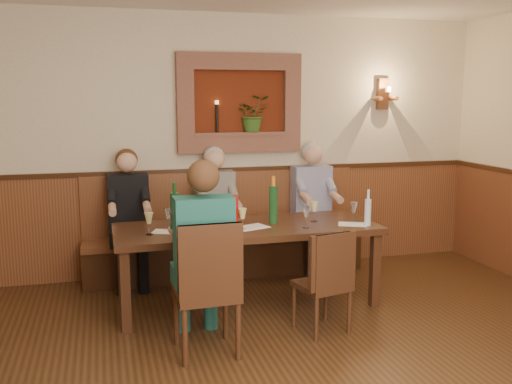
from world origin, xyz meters
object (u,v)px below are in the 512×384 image
at_px(bench, 226,245).
at_px(person_bench_right, 314,218).
at_px(dining_table, 247,233).
at_px(person_bench_left, 130,230).
at_px(person_bench_mid, 217,225).
at_px(chair_near_left, 207,315).
at_px(spittoon_bucket, 225,212).
at_px(person_chair_front, 202,269).
at_px(chair_near_right, 323,302).
at_px(wine_bottle_green_b, 175,210).
at_px(water_bottle, 368,211).
at_px(wine_bottle_green_a, 273,203).

bearing_deg(bench, person_bench_right, -6.19).
bearing_deg(dining_table, person_bench_left, 140.54).
distance_m(dining_table, person_bench_mid, 0.85).
distance_m(chair_near_left, spittoon_bucket, 1.17).
distance_m(person_bench_left, person_chair_front, 1.68).
xyz_separation_m(chair_near_left, person_bench_right, (1.53, 1.77, 0.29)).
bearing_deg(person_bench_mid, person_bench_left, 179.99).
bearing_deg(dining_table, chair_near_right, -60.16).
relative_size(chair_near_left, person_bench_mid, 0.74).
distance_m(chair_near_left, wine_bottle_green_b, 1.17).
bearing_deg(person_bench_left, person_bench_mid, -0.01).
distance_m(person_bench_mid, person_bench_right, 1.09).
bearing_deg(wine_bottle_green_b, water_bottle, -10.96).
relative_size(person_bench_left, person_chair_front, 0.95).
relative_size(person_chair_front, wine_bottle_green_b, 3.52).
height_order(chair_near_left, person_bench_mid, person_bench_mid).
relative_size(wine_bottle_green_a, wine_bottle_green_b, 1.06).
bearing_deg(spittoon_bucket, bench, 77.79).
distance_m(person_bench_right, spittoon_bucket, 1.47).
height_order(person_bench_mid, water_bottle, person_bench_mid).
bearing_deg(chair_near_left, dining_table, 58.14).
relative_size(chair_near_left, wine_bottle_green_b, 2.50).
distance_m(dining_table, water_bottle, 1.13).
distance_m(wine_bottle_green_b, water_bottle, 1.75).
bearing_deg(bench, wine_bottle_green_b, -126.02).
distance_m(bench, person_chair_front, 1.83).
relative_size(dining_table, bench, 0.80).
relative_size(spittoon_bucket, wine_bottle_green_a, 0.62).
xyz_separation_m(chair_near_left, person_bench_mid, (0.43, 1.77, 0.28)).
xyz_separation_m(bench, person_bench_mid, (-0.12, -0.11, 0.25)).
height_order(dining_table, chair_near_right, chair_near_right).
relative_size(spittoon_bucket, water_bottle, 0.83).
distance_m(person_bench_mid, wine_bottle_green_a, 0.95).
relative_size(person_bench_left, wine_bottle_green_b, 3.36).
bearing_deg(chair_near_left, person_bench_right, 47.92).
bearing_deg(spittoon_bucket, chair_near_right, -50.68).
relative_size(person_bench_right, water_bottle, 4.28).
distance_m(person_bench_left, person_bench_right, 1.99).
bearing_deg(chair_near_right, person_bench_left, 118.70).
relative_size(chair_near_left, water_bottle, 3.11).
height_order(spittoon_bucket, wine_bottle_green_b, wine_bottle_green_b).
relative_size(chair_near_right, person_bench_right, 0.60).
bearing_deg(wine_bottle_green_b, dining_table, -4.20).
xyz_separation_m(dining_table, chair_near_right, (0.44, -0.78, -0.42)).
relative_size(person_bench_mid, person_bench_right, 0.98).
relative_size(person_chair_front, wine_bottle_green_a, 3.33).
relative_size(person_bench_left, wine_bottle_green_a, 3.18).
distance_m(person_bench_left, spittoon_bucket, 1.20).
bearing_deg(person_bench_right, person_bench_left, 179.97).
height_order(wine_bottle_green_a, wine_bottle_green_b, wine_bottle_green_a).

